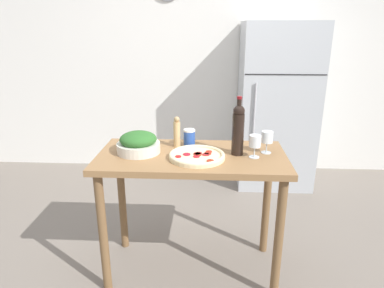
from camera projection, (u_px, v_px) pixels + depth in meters
ground_plane at (192, 268)px, 2.49m from camera, size 14.00×14.00×0.00m
wall_back at (201, 60)px, 3.92m from camera, size 6.40×0.09×2.60m
refrigerator at (276, 106)px, 3.65m from camera, size 0.78×0.70×1.72m
prep_counter at (192, 174)px, 2.25m from camera, size 1.21×0.60×0.88m
wine_bottle at (238, 129)px, 2.15m from camera, size 0.08×0.08×0.38m
wine_glass_near at (255, 142)px, 2.12m from camera, size 0.07×0.07×0.15m
wine_glass_far at (267, 138)px, 2.20m from camera, size 0.07×0.07×0.15m
pepper_mill at (177, 132)px, 2.31m from camera, size 0.05×0.05×0.21m
salad_bowl at (138, 143)px, 2.22m from camera, size 0.28×0.28×0.14m
homemade_pizza at (197, 156)px, 2.13m from camera, size 0.35×0.35×0.03m
salt_canister at (189, 138)px, 2.34m from camera, size 0.08×0.08×0.12m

